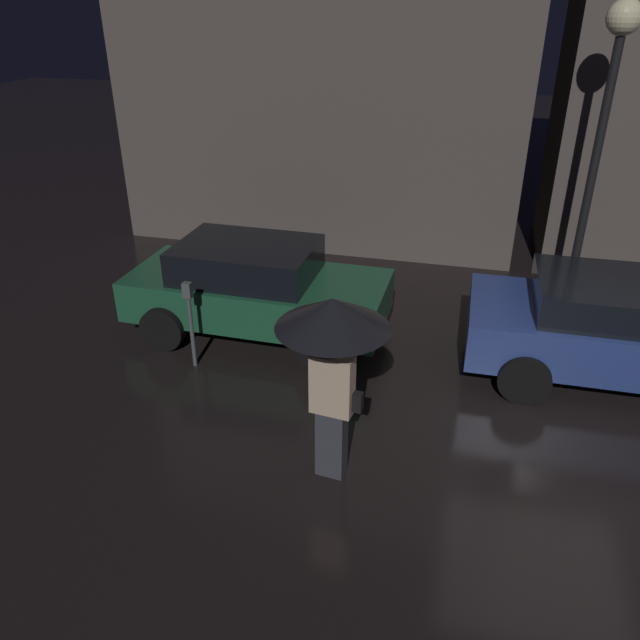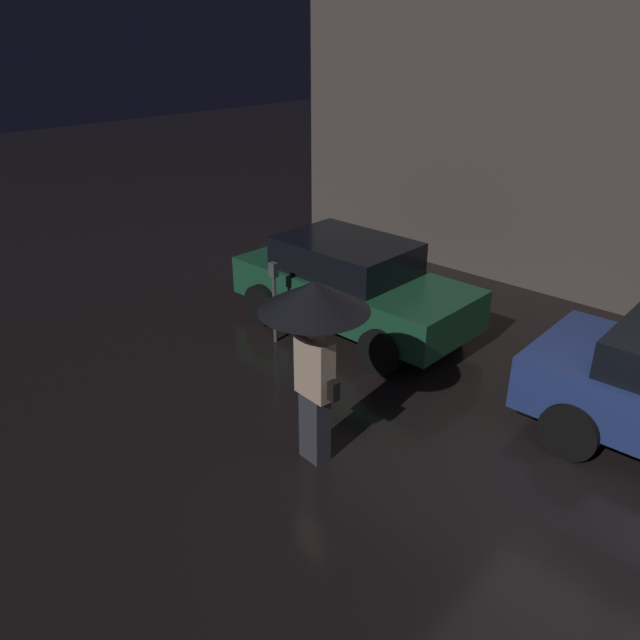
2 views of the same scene
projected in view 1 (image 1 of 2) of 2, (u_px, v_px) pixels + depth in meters
The scene contains 7 objects.
ground_plane at pixel (561, 430), 7.74m from camera, with size 60.00×60.00×0.00m, color black.
building_facade_left at pixel (326, 46), 12.54m from camera, with size 8.14×3.00×7.73m.
parked_car_green at pixel (255, 287), 9.63m from camera, with size 3.99×1.91×1.48m.
parked_car_blue at pixel (624, 329), 8.43m from camera, with size 4.21×2.03×1.46m.
pedestrian_with_umbrella at pixel (333, 336), 6.25m from camera, with size 1.17×1.17×2.18m.
parking_meter at pixel (190, 316), 8.71m from camera, with size 0.12×0.10×1.31m.
street_lamp_near at pixel (610, 87), 9.27m from camera, with size 0.51×0.51×4.76m.
Camera 1 is at (-1.34, -6.77, 4.81)m, focal length 35.00 mm.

